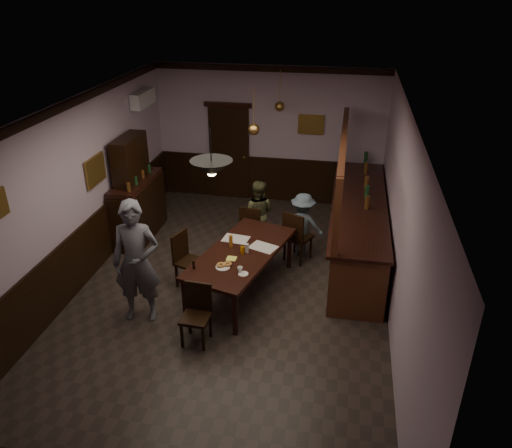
% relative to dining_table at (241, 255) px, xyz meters
% --- Properties ---
extents(room, '(5.01, 8.01, 3.01)m').
position_rel_dining_table_xyz_m(room, '(-0.17, -0.19, 0.81)').
color(room, '#2D2621').
rests_on(room, ground).
extents(dining_table, '(1.54, 2.38, 0.75)m').
position_rel_dining_table_xyz_m(dining_table, '(0.00, 0.00, 0.00)').
color(dining_table, black).
rests_on(dining_table, ground).
extents(chair_far_left, '(0.44, 0.44, 0.92)m').
position_rel_dining_table_xyz_m(chair_far_left, '(-0.09, 1.35, -0.18)').
color(chair_far_left, black).
rests_on(chair_far_left, ground).
extents(chair_far_right, '(0.57, 0.57, 0.98)m').
position_rel_dining_table_xyz_m(chair_far_right, '(0.75, 1.11, -0.15)').
color(chair_far_right, black).
rests_on(chair_far_right, ground).
extents(chair_near, '(0.40, 0.40, 0.89)m').
position_rel_dining_table_xyz_m(chair_near, '(-0.36, -1.28, -0.20)').
color(chair_near, black).
rests_on(chair_near, ground).
extents(chair_side, '(0.51, 0.51, 0.93)m').
position_rel_dining_table_xyz_m(chair_side, '(-0.95, 0.05, -0.17)').
color(chair_side, black).
rests_on(chair_side, ground).
extents(person_standing, '(0.75, 0.55, 1.91)m').
position_rel_dining_table_xyz_m(person_standing, '(-1.34, -0.94, 0.27)').
color(person_standing, '#565762').
rests_on(person_standing, ground).
extents(person_seated_left, '(0.66, 0.52, 1.30)m').
position_rel_dining_table_xyz_m(person_seated_left, '(-0.03, 1.61, -0.03)').
color(person_seated_left, brown).
rests_on(person_seated_left, ground).
extents(person_seated_right, '(0.82, 0.52, 1.21)m').
position_rel_dining_table_xyz_m(person_seated_right, '(0.84, 1.38, -0.08)').
color(person_seated_right, slate).
rests_on(person_seated_right, ground).
extents(newspaper_left, '(0.45, 0.35, 0.01)m').
position_rel_dining_table_xyz_m(newspaper_left, '(-0.17, 0.37, 0.07)').
color(newspaper_left, silver).
rests_on(newspaper_left, dining_table).
extents(newspaper_right, '(0.50, 0.43, 0.01)m').
position_rel_dining_table_xyz_m(newspaper_right, '(0.32, 0.18, 0.07)').
color(newspaper_right, silver).
rests_on(newspaper_right, dining_table).
extents(napkin, '(0.18, 0.18, 0.00)m').
position_rel_dining_table_xyz_m(napkin, '(-0.10, -0.25, 0.07)').
color(napkin, '#E8EA56').
rests_on(napkin, dining_table).
extents(saucer, '(0.15, 0.15, 0.01)m').
position_rel_dining_table_xyz_m(saucer, '(0.17, -0.66, 0.07)').
color(saucer, white).
rests_on(saucer, dining_table).
extents(coffee_cup, '(0.10, 0.10, 0.07)m').
position_rel_dining_table_xyz_m(coffee_cup, '(0.11, -0.61, 0.11)').
color(coffee_cup, white).
rests_on(coffee_cup, saucer).
extents(pastry_plate, '(0.22, 0.22, 0.01)m').
position_rel_dining_table_xyz_m(pastry_plate, '(-0.17, -0.53, 0.07)').
color(pastry_plate, white).
rests_on(pastry_plate, dining_table).
extents(pastry_ring_a, '(0.13, 0.13, 0.04)m').
position_rel_dining_table_xyz_m(pastry_ring_a, '(-0.20, -0.52, 0.10)').
color(pastry_ring_a, '#C68C47').
rests_on(pastry_ring_a, pastry_plate).
extents(pastry_ring_b, '(0.13, 0.13, 0.04)m').
position_rel_dining_table_xyz_m(pastry_ring_b, '(-0.11, -0.47, 0.10)').
color(pastry_ring_b, '#C68C47').
rests_on(pastry_ring_b, pastry_plate).
extents(soda_can, '(0.07, 0.07, 0.12)m').
position_rel_dining_table_xyz_m(soda_can, '(0.03, -0.06, 0.12)').
color(soda_can, '#FBA015').
rests_on(soda_can, dining_table).
extents(beer_glass, '(0.06, 0.06, 0.20)m').
position_rel_dining_table_xyz_m(beer_glass, '(-0.19, 0.12, 0.16)').
color(beer_glass, '#BF721E').
rests_on(beer_glass, dining_table).
extents(water_glass, '(0.06, 0.06, 0.15)m').
position_rel_dining_table_xyz_m(water_glass, '(0.10, -0.02, 0.14)').
color(water_glass, silver).
rests_on(water_glass, dining_table).
extents(pepper_mill, '(0.04, 0.04, 0.14)m').
position_rel_dining_table_xyz_m(pepper_mill, '(-0.58, -0.64, 0.13)').
color(pepper_mill, black).
rests_on(pepper_mill, dining_table).
extents(sideboard, '(0.55, 1.53, 2.02)m').
position_rel_dining_table_xyz_m(sideboard, '(-2.39, 1.53, 0.12)').
color(sideboard, black).
rests_on(sideboard, ground).
extents(bar_counter, '(0.94, 4.06, 2.28)m').
position_rel_dining_table_xyz_m(bar_counter, '(1.82, 1.52, -0.11)').
color(bar_counter, '#4E2414').
rests_on(bar_counter, ground).
extents(door_back, '(0.90, 0.06, 2.10)m').
position_rel_dining_table_xyz_m(door_back, '(-1.07, 3.76, 0.36)').
color(door_back, black).
rests_on(door_back, ground).
extents(ac_unit, '(0.20, 0.85, 0.30)m').
position_rel_dining_table_xyz_m(ac_unit, '(-2.55, 2.71, 1.76)').
color(ac_unit, white).
rests_on(ac_unit, ground).
extents(picture_left_large, '(0.04, 0.62, 0.48)m').
position_rel_dining_table_xyz_m(picture_left_large, '(-2.63, 0.61, 1.01)').
color(picture_left_large, olive).
rests_on(picture_left_large, ground).
extents(picture_back, '(0.55, 0.04, 0.42)m').
position_rel_dining_table_xyz_m(picture_back, '(0.73, 3.77, 1.11)').
color(picture_back, olive).
rests_on(picture_back, ground).
extents(pendant_iron, '(0.56, 0.56, 0.71)m').
position_rel_dining_table_xyz_m(pendant_iron, '(-0.21, -0.77, 1.72)').
color(pendant_iron, black).
rests_on(pendant_iron, ground).
extents(pendant_brass_mid, '(0.20, 0.20, 0.81)m').
position_rel_dining_table_xyz_m(pendant_brass_mid, '(-0.07, 1.48, 1.61)').
color(pendant_brass_mid, '#BF8C3F').
rests_on(pendant_brass_mid, ground).
extents(pendant_brass_far, '(0.20, 0.20, 0.81)m').
position_rel_dining_table_xyz_m(pendant_brass_far, '(0.13, 3.18, 1.61)').
color(pendant_brass_far, '#BF8C3F').
rests_on(pendant_brass_far, ground).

